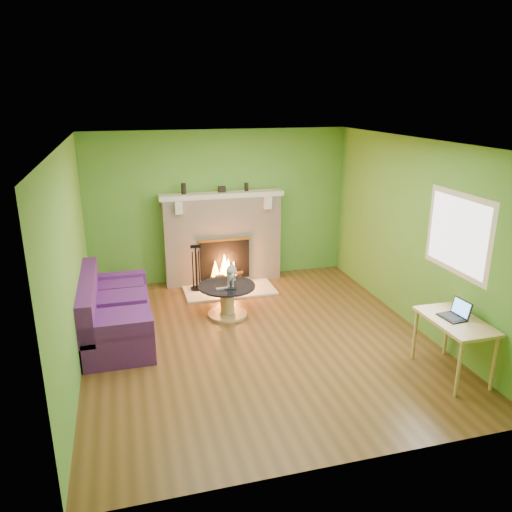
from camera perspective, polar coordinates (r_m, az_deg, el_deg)
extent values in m
plane|color=#543718|center=(6.81, 0.24, -9.48)|extent=(5.00, 5.00, 0.00)
plane|color=white|center=(6.07, 0.28, 12.85)|extent=(5.00, 5.00, 0.00)
plane|color=#4E8C2E|center=(8.68, -4.17, 5.67)|extent=(5.00, 0.00, 5.00)
plane|color=#4E8C2E|center=(4.13, 9.67, -8.76)|extent=(5.00, 0.00, 5.00)
plane|color=#4E8C2E|center=(6.14, -20.41, -0.63)|extent=(0.00, 5.00, 5.00)
plane|color=#4E8C2E|center=(7.23, 17.72, 2.35)|extent=(0.00, 5.00, 5.00)
plane|color=silver|center=(6.46, 22.09, 2.36)|extent=(0.00, 1.20, 1.20)
plane|color=white|center=(6.45, 22.04, 2.36)|extent=(0.00, 1.06, 1.06)
cube|color=beige|center=(8.65, -3.86, 1.87)|extent=(2.00, 0.35, 1.50)
cube|color=black|center=(8.56, -3.57, -0.46)|extent=(0.85, 0.03, 0.68)
cube|color=gold|center=(8.45, -3.60, 1.84)|extent=(0.91, 0.02, 0.04)
cylinder|color=black|center=(8.62, -3.48, -2.29)|extent=(0.55, 0.07, 0.07)
cube|color=beige|center=(8.44, -3.93, 6.98)|extent=(2.10, 0.28, 0.08)
cube|color=beige|center=(8.17, -8.83, 5.45)|extent=(0.12, 0.10, 0.20)
cube|color=beige|center=(8.46, 1.35, 6.09)|extent=(0.12, 0.10, 0.20)
cube|color=beige|center=(8.40, -3.04, -3.91)|extent=(1.50, 0.75, 0.03)
cube|color=beige|center=(8.44, -3.93, 6.98)|extent=(2.10, 0.28, 0.08)
cube|color=#471A63|center=(7.08, -15.44, -7.14)|extent=(0.86, 1.90, 0.43)
cube|color=#471A63|center=(6.95, -18.60, -4.59)|extent=(0.19, 1.90, 0.54)
cube|color=#471A63|center=(6.19, -15.58, -8.12)|extent=(0.86, 0.19, 0.21)
cube|color=#471A63|center=(7.77, -15.66, -2.71)|extent=(0.86, 0.19, 0.21)
cube|color=#471A63|center=(6.48, -15.16, -6.88)|extent=(0.68, 0.51, 0.12)
cube|color=#471A63|center=(7.06, -15.23, -4.78)|extent=(0.68, 0.51, 0.12)
cube|color=#471A63|center=(7.56, -15.28, -3.25)|extent=(0.68, 0.51, 0.12)
cylinder|color=tan|center=(7.52, -3.27, -6.61)|extent=(0.59, 0.59, 0.03)
cylinder|color=tan|center=(7.44, -3.30, -5.06)|extent=(0.21, 0.21, 0.41)
cylinder|color=black|center=(7.35, -3.34, -3.45)|extent=(0.84, 0.84, 0.03)
cube|color=tan|center=(6.18, 21.88, -6.93)|extent=(0.55, 0.94, 0.04)
cylinder|color=tan|center=(5.91, 22.15, -11.92)|extent=(0.04, 0.04, 0.66)
cylinder|color=tan|center=(6.17, 25.56, -11.06)|extent=(0.04, 0.04, 0.66)
cylinder|color=tan|center=(6.51, 17.70, -8.56)|extent=(0.04, 0.04, 0.66)
cylinder|color=tan|center=(6.75, 20.97, -7.94)|extent=(0.04, 0.04, 0.66)
cube|color=gray|center=(7.22, -3.92, -3.70)|extent=(0.17, 0.06, 0.02)
cube|color=black|center=(7.18, -2.88, -3.79)|extent=(0.16, 0.05, 0.02)
cylinder|color=black|center=(8.34, -8.28, 7.62)|extent=(0.08, 0.08, 0.18)
cylinder|color=black|center=(8.54, -1.11, 7.91)|extent=(0.07, 0.07, 0.14)
cube|color=black|center=(8.45, -3.91, 7.62)|extent=(0.12, 0.08, 0.10)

